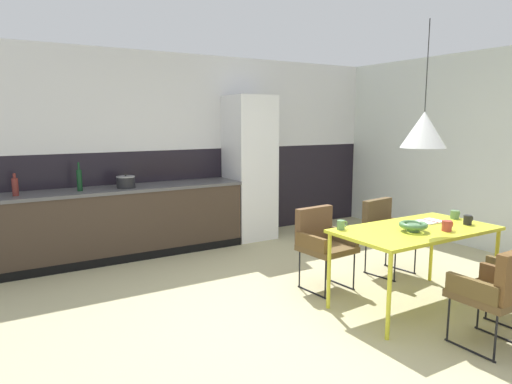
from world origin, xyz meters
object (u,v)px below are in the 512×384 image
object	(u,v)px
open_book	(429,221)
refrigerator_column	(250,168)
bottle_oil_tall	(15,187)
armchair_near_window	(500,286)
armchair_by_stool	(385,227)
dining_table	(416,233)
mug_wide_latte	(468,220)
fruit_bowl	(413,226)
mug_short_terracotta	(455,215)
mug_white_ceramic	(341,225)
cooking_pot	(126,182)
pendant_lamp_over_table_near	(424,130)
mug_glass_clear	(447,226)
bottle_spice_small	(79,180)
armchair_far_side	(322,237)

from	to	relation	value
open_book	refrigerator_column	bearing A→B (deg)	96.58
bottle_oil_tall	armchair_near_window	bearing A→B (deg)	-52.71
armchair_by_stool	bottle_oil_tall	world-z (taller)	bottle_oil_tall
dining_table	mug_wide_latte	bearing A→B (deg)	-15.83
fruit_bowl	mug_short_terracotta	bearing A→B (deg)	10.37
dining_table	armchair_by_stool	size ratio (longest dim) A/B	1.82
open_book	mug_white_ceramic	world-z (taller)	mug_white_ceramic
cooking_pot	refrigerator_column	bearing A→B (deg)	1.90
pendant_lamp_over_table_near	refrigerator_column	bearing A→B (deg)	90.13
fruit_bowl	pendant_lamp_over_table_near	bearing A→B (deg)	19.42
armchair_near_window	mug_glass_clear	distance (m)	0.79
fruit_bowl	mug_wide_latte	bearing A→B (deg)	-7.27
mug_short_terracotta	cooking_pot	xyz separation A→B (m)	(-2.50, 2.84, 0.18)
fruit_bowl	bottle_spice_small	size ratio (longest dim) A/B	0.73
mug_white_ceramic	refrigerator_column	bearing A→B (deg)	77.07
dining_table	armchair_far_side	bearing A→B (deg)	116.65
mug_glass_clear	cooking_pot	world-z (taller)	cooking_pot
bottle_spice_small	pendant_lamp_over_table_near	distance (m)	3.85
dining_table	armchair_by_stool	xyz separation A→B (m)	(0.50, 0.83, -0.17)
bottle_spice_small	dining_table	bearing A→B (deg)	-51.21
bottle_oil_tall	pendant_lamp_over_table_near	distance (m)	4.30
cooking_pot	bottle_spice_small	bearing A→B (deg)	177.28
bottle_oil_tall	refrigerator_column	bearing A→B (deg)	0.72
open_book	bottle_oil_tall	world-z (taller)	bottle_oil_tall
fruit_bowl	bottle_oil_tall	distance (m)	4.20
cooking_pot	open_book	bearing A→B (deg)	-52.56
mug_short_terracotta	open_book	bearing A→B (deg)	174.74
armchair_by_stool	open_book	distance (m)	0.77
pendant_lamp_over_table_near	bottle_spice_small	bearing A→B (deg)	128.55
armchair_near_window	mug_white_ceramic	xyz separation A→B (m)	(-0.49, 1.21, 0.29)
cooking_pot	pendant_lamp_over_table_near	xyz separation A→B (m)	(1.83, -2.95, 0.68)
open_book	bottle_oil_tall	size ratio (longest dim) A/B	0.98
armchair_far_side	armchair_near_window	bearing A→B (deg)	95.02
bottle_spice_small	pendant_lamp_over_table_near	world-z (taller)	pendant_lamp_over_table_near
refrigerator_column	open_book	size ratio (longest dim) A/B	8.34
open_book	bottle_spice_small	bearing A→B (deg)	133.49
open_book	mug_glass_clear	world-z (taller)	mug_glass_clear
armchair_by_stool	mug_short_terracotta	xyz separation A→B (m)	(0.17, -0.75, 0.26)
armchair_far_side	mug_glass_clear	world-z (taller)	mug_glass_clear
refrigerator_column	cooking_pot	size ratio (longest dim) A/B	8.95
dining_table	mug_glass_clear	xyz separation A→B (m)	(0.15, -0.21, 0.10)
mug_white_ceramic	cooking_pot	distance (m)	2.88
refrigerator_column	armchair_far_side	distance (m)	2.25
armchair_by_stool	bottle_oil_tall	bearing A→B (deg)	-39.67
dining_table	cooking_pot	xyz separation A→B (m)	(-1.83, 2.92, 0.27)
refrigerator_column	mug_short_terracotta	bearing A→B (deg)	-76.90
fruit_bowl	armchair_by_stool	bearing A→B (deg)	55.13
mug_short_terracotta	pendant_lamp_over_table_near	world-z (taller)	pendant_lamp_over_table_near
fruit_bowl	mug_glass_clear	distance (m)	0.31
refrigerator_column	pendant_lamp_over_table_near	size ratio (longest dim) A/B	1.89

